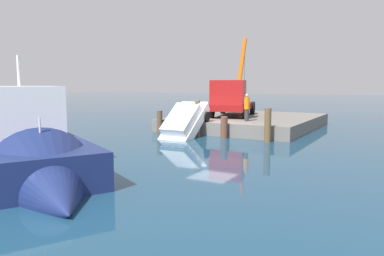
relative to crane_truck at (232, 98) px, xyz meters
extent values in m
plane|color=navy|center=(4.89, 0.92, -2.21)|extent=(200.00, 200.00, 0.00)
cube|color=slate|center=(-0.85, 0.92, -1.79)|extent=(11.26, 9.44, 0.83)
cube|color=maroon|center=(-0.50, -0.11, -0.65)|extent=(6.18, 3.67, 0.45)
cube|color=#AF1919|center=(1.52, 0.38, 0.42)|extent=(2.11, 2.60, 1.70)
cylinder|color=black|center=(1.19, 1.52, -0.88)|extent=(1.04, 0.53, 1.00)
cylinder|color=black|center=(1.75, -0.79, -0.88)|extent=(1.04, 0.53, 1.00)
cylinder|color=black|center=(-2.75, 0.57, -0.88)|extent=(1.04, 0.53, 1.00)
cylinder|color=black|center=(-2.19, -1.74, -0.88)|extent=(1.04, 0.53, 1.00)
cylinder|color=#BF4C0C|center=(-4.84, -1.29, 2.53)|extent=(5.64, 1.97, 5.38)
cube|color=#BF4C0C|center=(-2.19, -0.52, -0.18)|extent=(1.00, 1.00, 0.50)
cylinder|color=#4C4C19|center=(-7.49, -2.07, 2.07)|extent=(0.04, 0.04, 6.05)
cylinder|color=#2D2D2D|center=(2.69, 2.24, -0.99)|extent=(0.28, 0.28, 0.77)
cylinder|color=orange|center=(2.69, 2.24, -0.22)|extent=(0.34, 0.34, 0.77)
sphere|color=tan|center=(2.69, 2.24, 0.28)|extent=(0.22, 0.22, 0.22)
cube|color=silver|center=(6.14, -0.54, -1.68)|extent=(4.33, 2.11, 3.12)
cube|color=silver|center=(6.27, -0.53, -1.08)|extent=(2.54, 1.78, 1.87)
cylinder|color=black|center=(7.26, 0.45, -2.85)|extent=(0.90, 0.28, 0.89)
cylinder|color=black|center=(7.38, -1.39, -2.85)|extent=(0.90, 0.28, 0.89)
cylinder|color=black|center=(4.56, 0.28, -1.03)|extent=(0.90, 0.28, 0.89)
cylinder|color=black|center=(4.67, -1.56, -1.03)|extent=(0.90, 0.28, 0.89)
cube|color=navy|center=(16.09, -1.62, -2.08)|extent=(7.86, 10.59, 2.17)
cone|color=navy|center=(18.46, 2.84, -2.08)|extent=(4.78, 4.78, 3.53)
cube|color=white|center=(15.85, -2.07, -0.04)|extent=(3.92, 4.02, 1.93)
cylinder|color=white|center=(15.85, -2.07, 1.53)|extent=(0.10, 0.10, 1.20)
cylinder|color=silver|center=(17.75, 1.50, -0.50)|extent=(0.06, 0.06, 1.00)
cylinder|color=silver|center=(14.19, -5.20, -0.50)|extent=(0.06, 0.06, 1.00)
cylinder|color=brown|center=(5.04, -2.95, -1.47)|extent=(0.36, 0.36, 1.47)
cylinder|color=brown|center=(5.25, 0.02, -1.09)|extent=(0.35, 0.35, 2.23)
cylinder|color=brown|center=(5.06, 1.76, -1.57)|extent=(0.42, 0.42, 1.28)
cylinder|color=brown|center=(5.29, 4.52, -1.26)|extent=(0.37, 0.37, 1.89)
camera|label=1|loc=(25.16, 11.13, 1.01)|focal=34.81mm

